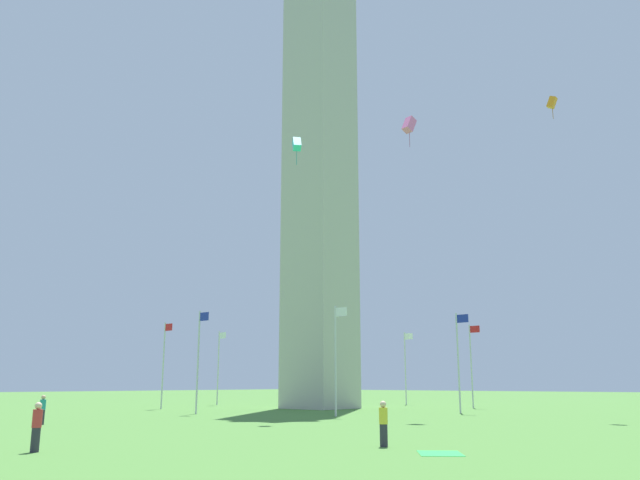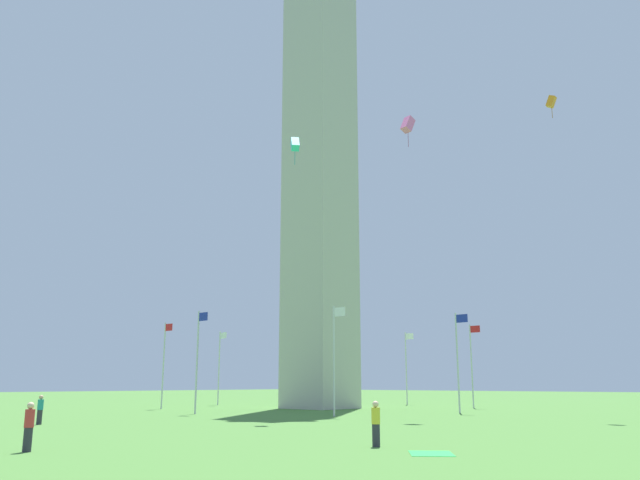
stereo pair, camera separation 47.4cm
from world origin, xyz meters
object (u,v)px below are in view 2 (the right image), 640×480
flagpole_n (458,357)px  kite_pink_box (408,125)px  flagpole_sw (164,361)px  picnic_blanket_near_first_person (431,454)px  flagpole_se (312,365)px  flagpole_ne (472,362)px  flagpole_s (219,364)px  person_red_shirt (29,427)px  person_teal_shirt (40,410)px  obelisk_monument (320,154)px  kite_orange_box (551,102)px  flagpole_w (198,357)px  flagpole_nw (335,355)px  flagpole_e (407,364)px  person_yellow_shirt (376,424)px  kite_cyan_box (295,144)px

flagpole_n → kite_pink_box: (0.09, -6.29, 17.44)m
flagpole_sw → kite_pink_box: 30.28m
picnic_blanket_near_first_person → flagpole_se: bearing=136.0°
flagpole_sw → kite_pink_box: bearing=8.8°
flagpole_ne → flagpole_n: bearing=-67.5°
flagpole_s → person_red_shirt: (31.66, -35.16, -3.42)m
flagpole_ne → kite_pink_box: kite_pink_box is taller
person_teal_shirt → flagpole_se: bearing=-1.2°
flagpole_sw → person_red_shirt: bearing=-42.4°
obelisk_monument → person_teal_shirt: bearing=-83.0°
person_red_shirt → kite_orange_box: size_ratio=0.89×
flagpole_se → flagpole_s: (-4.18, -10.09, 0.00)m
flagpole_s → flagpole_w: same height
person_teal_shirt → kite_orange_box: 41.98m
kite_orange_box → kite_pink_box: 11.54m
flagpole_ne → flagpole_sw: same height
flagpole_nw → flagpole_sw: bearing=180.0°
flagpole_e → picnic_blanket_near_first_person: flagpole_e is taller
flagpole_ne → person_yellow_shirt: bearing=-67.2°
picnic_blanket_near_first_person → kite_cyan_box: bearing=145.2°
flagpole_s → flagpole_sw: (4.18, -10.09, 0.00)m
picnic_blanket_near_first_person → person_red_shirt: bearing=-141.1°
person_yellow_shirt → picnic_blanket_near_first_person: bearing=-169.9°
flagpole_s → kite_cyan_box: 31.34m
person_red_shirt → picnic_blanket_near_first_person: person_red_shirt is taller
person_red_shirt → picnic_blanket_near_first_person: size_ratio=0.91×
person_teal_shirt → picnic_blanket_near_first_person: bearing=-107.7°
kite_orange_box → kite_cyan_box: (-13.03, -15.33, -4.68)m
flagpole_ne → flagpole_w: bearing=-112.5°
flagpole_ne → flagpole_w: same height
flagpole_ne → flagpole_nw: size_ratio=1.00×
flagpole_e → kite_pink_box: (14.36, -20.56, 17.44)m
kite_orange_box → flagpole_s: bearing=-177.7°
person_yellow_shirt → picnic_blanket_near_first_person: size_ratio=0.91×
flagpole_n → person_teal_shirt: 30.17m
person_teal_shirt → picnic_blanket_near_first_person: size_ratio=0.90×
flagpole_w → picnic_blanket_near_first_person: size_ratio=4.28×
person_teal_shirt → person_red_shirt: (13.99, -7.24, 0.02)m
person_teal_shirt → kite_cyan_box: (6.21, 14.07, 18.29)m
kite_pink_box → flagpole_e: bearing=124.9°
picnic_blanket_near_first_person → kite_pink_box: bearing=123.8°
obelisk_monument → person_red_shirt: 45.85m
kite_cyan_box → person_teal_shirt: bearing=-113.8°
kite_orange_box → flagpole_e: bearing=150.5°
flagpole_e → person_red_shirt: size_ratio=4.69×
flagpole_e → kite_orange_box: kite_orange_box is taller
flagpole_w → kite_pink_box: size_ratio=3.11×
flagpole_e → kite_orange_box: bearing=-29.5°
flagpole_e → kite_cyan_box: kite_cyan_box is taller
flagpole_se → picnic_blanket_near_first_person: 53.05m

